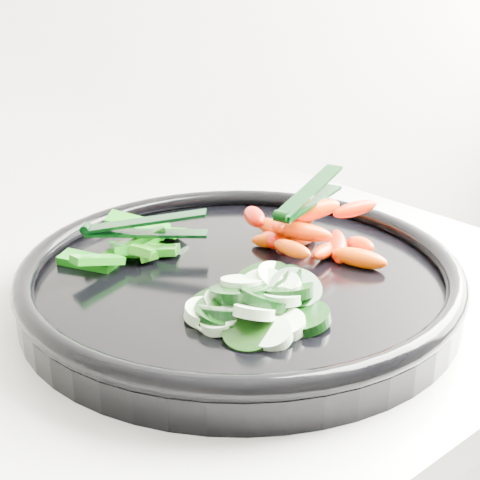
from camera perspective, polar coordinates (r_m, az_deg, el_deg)
veggie_tray at (r=0.57m, az=0.00°, el=-3.20°), size 0.38×0.38×0.04m
cucumber_pile at (r=0.50m, az=0.94°, el=-5.44°), size 0.12×0.11×0.04m
carrot_pile at (r=0.62m, az=5.63°, el=0.93°), size 0.13×0.15×0.06m
pepper_pile at (r=0.62m, az=-9.09°, el=-0.46°), size 0.13×0.10×0.04m
tong_carrot at (r=0.61m, az=5.82°, el=3.63°), size 0.11×0.05×0.02m
tong_pepper at (r=0.61m, az=-8.37°, el=1.08°), size 0.10×0.09×0.02m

